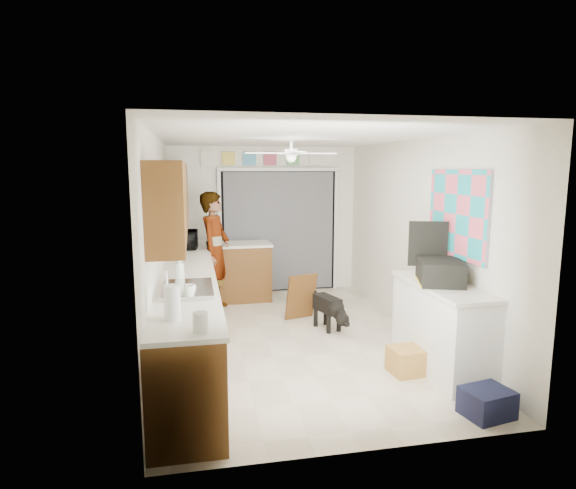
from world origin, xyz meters
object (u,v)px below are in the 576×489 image
cup (190,289)px  dog (327,311)px  navy_crate (487,403)px  man (215,251)px  soap_bottle (180,269)px  paper_towel_roll (172,303)px  cardboard_box (411,360)px  suitcase (440,272)px  microwave (186,240)px

cup → dog: bearing=37.5°
navy_crate → man: (-2.15, 3.75, 0.78)m
soap_bottle → dog: 2.24m
paper_towel_roll → dog: size_ratio=0.44×
cardboard_box → paper_towel_roll: bearing=-164.4°
cardboard_box → soap_bottle: bearing=164.6°
navy_crate → man: size_ratio=0.22×
soap_bottle → paper_towel_roll: size_ratio=1.01×
navy_crate → man: man is taller
suitcase → cardboard_box: (-0.32, -0.07, -0.93)m
cup → suitcase: bearing=-2.2°
man → dog: bearing=-108.3°
cup → paper_towel_roll: paper_towel_roll is taller
suitcase → dog: bearing=138.2°
paper_towel_roll → suitcase: paper_towel_roll is taller
dog → cardboard_box: bearing=-89.8°
cup → man: (0.36, 2.61, -0.08)m
cardboard_box → man: bearing=124.4°
microwave → cup: bearing=-175.4°
soap_bottle → suitcase: size_ratio=0.49×
microwave → man: (0.42, -0.07, -0.18)m
microwave → dog: bearing=-122.5°
microwave → cardboard_box: microwave is taller
soap_bottle → cardboard_box: soap_bottle is taller
cup → dog: size_ratio=0.17×
navy_crate → man: 4.39m
cardboard_box → man: 3.45m
cardboard_box → dog: dog is taller
microwave → man: bearing=-96.2°
man → suitcase: bearing=-117.6°
soap_bottle → man: bearing=77.6°
cardboard_box → dog: size_ratio=0.68×
cup → suitcase: 2.58m
soap_bottle → suitcase: bearing=-12.3°
microwave → paper_towel_roll: (-0.07, -3.52, 0.01)m
suitcase → cardboard_box: bearing=-148.9°
cardboard_box → man: man is taller
navy_crate → soap_bottle: bearing=148.2°
cup → cardboard_box: bearing=-4.2°
suitcase → man: size_ratio=0.32×
paper_towel_roll → navy_crate: (2.64, -0.30, -0.96)m
paper_towel_roll → dog: paper_towel_roll is taller
navy_crate → cup: bearing=155.6°
dog → navy_crate: bearing=-91.0°
cup → microwave: bearing=91.4°
microwave → soap_bottle: soap_bottle is taller
paper_towel_roll → navy_crate: bearing=-6.5°
cup → cardboard_box: cup is taller
paper_towel_roll → man: size_ratio=0.16×
navy_crate → cardboard_box: bearing=104.4°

